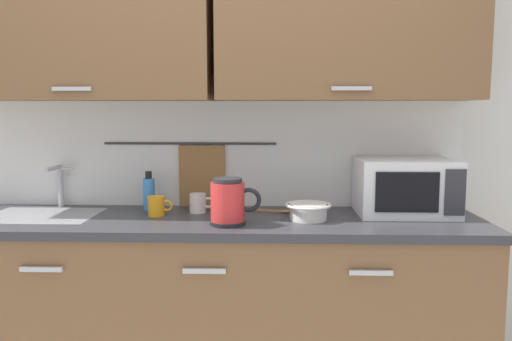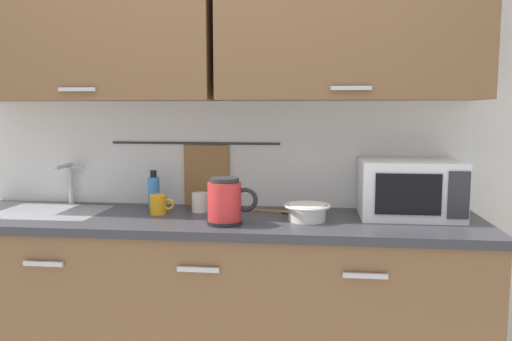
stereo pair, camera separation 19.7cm
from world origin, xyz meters
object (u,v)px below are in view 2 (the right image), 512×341
at_px(mixing_bowl, 307,211).
at_px(wooden_spoon, 273,211).
at_px(dish_soap_bottle, 154,191).
at_px(mug_near_sink, 159,204).
at_px(electric_kettle, 226,202).
at_px(mug_by_kettle, 201,202).
at_px(microwave, 409,188).

distance_m(mixing_bowl, wooden_spoon, 0.25).
relative_size(dish_soap_bottle, mug_near_sink, 1.63).
bearing_deg(dish_soap_bottle, electric_kettle, -37.03).
distance_m(electric_kettle, dish_soap_bottle, 0.54).
xyz_separation_m(mug_near_sink, mixing_bowl, (0.72, -0.06, -0.00)).
bearing_deg(mug_near_sink, mixing_bowl, -5.09).
xyz_separation_m(mixing_bowl, mug_by_kettle, (-0.53, 0.15, 0.00)).
relative_size(dish_soap_bottle, wooden_spoon, 0.72).
bearing_deg(mixing_bowl, mug_by_kettle, 164.34).
bearing_deg(microwave, electric_kettle, -162.69).
bearing_deg(electric_kettle, wooden_spoon, 57.43).
bearing_deg(mug_near_sink, wooden_spoon, 11.66).
relative_size(mug_near_sink, mug_by_kettle, 1.00).
relative_size(microwave, mixing_bowl, 2.15).
height_order(electric_kettle, mug_near_sink, electric_kettle).
height_order(mug_near_sink, wooden_spoon, mug_near_sink).
bearing_deg(electric_kettle, microwave, 17.31).
bearing_deg(mixing_bowl, electric_kettle, -162.49).
distance_m(dish_soap_bottle, mixing_bowl, 0.82).
xyz_separation_m(mug_near_sink, wooden_spoon, (0.55, 0.11, -0.04)).
bearing_deg(mug_near_sink, mug_by_kettle, 24.39).
relative_size(electric_kettle, mixing_bowl, 1.06).
xyz_separation_m(microwave, mug_by_kettle, (-1.01, 0.00, -0.09)).
relative_size(electric_kettle, dish_soap_bottle, 1.16).
relative_size(mug_near_sink, mixing_bowl, 0.56).
bearing_deg(mug_near_sink, dish_soap_bottle, 116.00).
height_order(dish_soap_bottle, wooden_spoon, dish_soap_bottle).
bearing_deg(mug_by_kettle, microwave, -0.08).
bearing_deg(electric_kettle, mug_near_sink, 153.89).
relative_size(mixing_bowl, mug_by_kettle, 1.78).
height_order(microwave, wooden_spoon, microwave).
distance_m(microwave, mug_by_kettle, 1.01).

